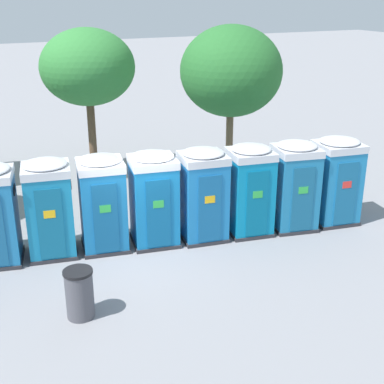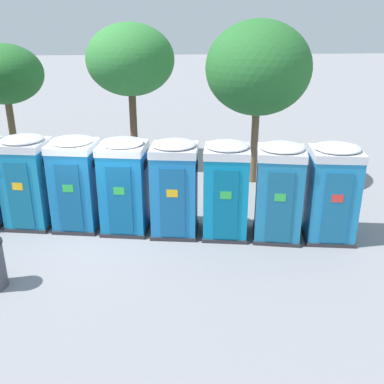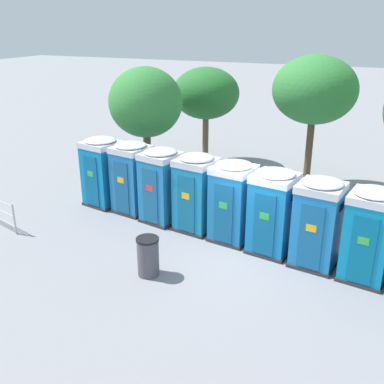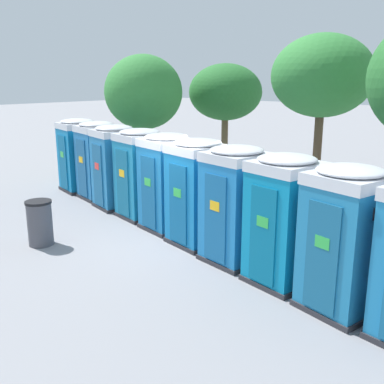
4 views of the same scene
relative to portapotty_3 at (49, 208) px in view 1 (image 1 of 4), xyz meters
The scene contains 11 objects.
ground_plane 2.43m from the portapotty_3, 22.78° to the right, with size 120.00×120.00×0.00m, color gray.
portapotty_3 is the anchor object (origin of this frame).
portapotty_4 1.34m from the portapotty_3, 10.18° to the right, with size 1.36×1.37×2.54m.
portapotty_5 2.69m from the portapotty_3, 10.94° to the right, with size 1.39×1.38×2.54m.
portapotty_6 4.03m from the portapotty_3, 11.04° to the right, with size 1.36×1.35×2.54m.
portapotty_7 5.38m from the portapotty_3, 10.62° to the right, with size 1.34×1.37×2.54m.
portapotty_8 6.72m from the portapotty_3, 10.62° to the right, with size 1.41×1.41×2.54m.
portapotty_9 8.07m from the portapotty_3, ahead, with size 1.40×1.36×2.54m.
street_tree_0 7.91m from the portapotty_3, 23.82° to the left, with size 3.43×3.43×5.41m.
street_tree_2 6.62m from the portapotty_3, 64.60° to the left, with size 3.25×3.25×5.28m.
trash_can 3.23m from the portapotty_3, 90.90° to the right, with size 0.62×0.62×1.09m.
Camera 1 is at (-3.88, -12.06, 6.50)m, focal length 50.00 mm.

